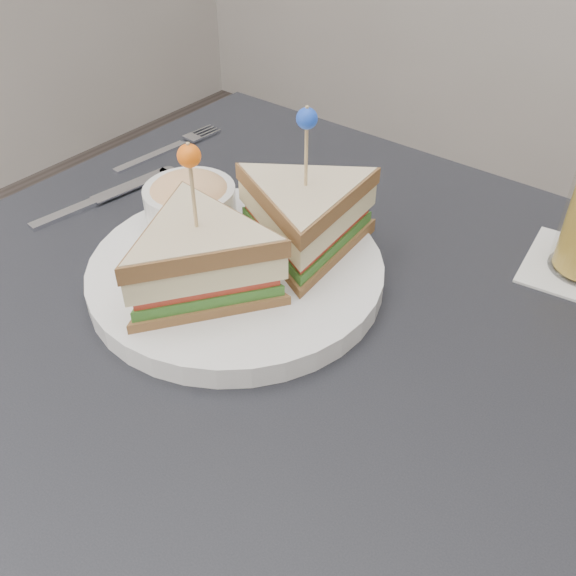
{
  "coord_description": "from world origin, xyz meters",
  "views": [
    {
      "loc": [
        0.28,
        -0.33,
        1.15
      ],
      "look_at": [
        0.01,
        0.01,
        0.8
      ],
      "focal_mm": 40.0,
      "sensor_mm": 36.0,
      "label": 1
    }
  ],
  "objects": [
    {
      "name": "table",
      "position": [
        0.0,
        0.0,
        0.67
      ],
      "size": [
        0.8,
        0.8,
        0.75
      ],
      "color": "black",
      "rests_on": "ground"
    },
    {
      "name": "cutlery_fork",
      "position": [
        -0.34,
        0.2,
        0.75
      ],
      "size": [
        0.03,
        0.17,
        0.0
      ],
      "rotation": [
        0.0,
        0.0,
        -0.08
      ],
      "color": "silver",
      "rests_on": "table"
    },
    {
      "name": "cutlery_knife",
      "position": [
        -0.3,
        0.05,
        0.75
      ],
      "size": [
        0.04,
        0.2,
        0.01
      ],
      "rotation": [
        0.0,
        0.0,
        -0.13
      ],
      "color": "silver",
      "rests_on": "table"
    },
    {
      "name": "plate_meal",
      "position": [
        -0.07,
        0.04,
        0.8
      ],
      "size": [
        0.38,
        0.38,
        0.17
      ],
      "rotation": [
        0.0,
        0.0,
        0.42
      ],
      "color": "white",
      "rests_on": "table"
    }
  ]
}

